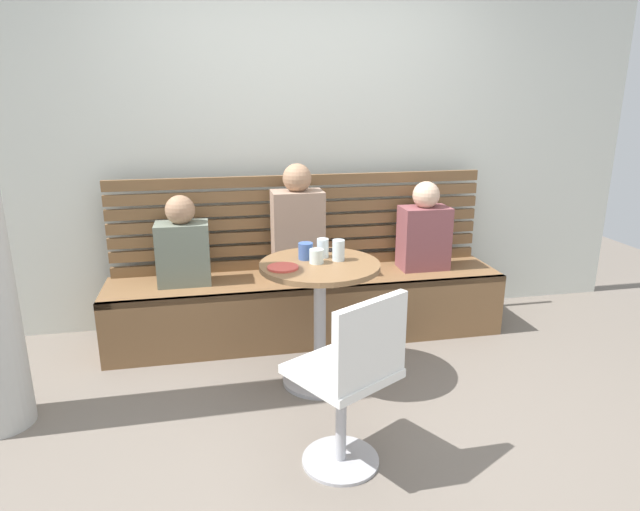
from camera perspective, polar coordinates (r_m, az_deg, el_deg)
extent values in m
plane|color=#70665B|center=(2.91, 3.21, -18.05)|extent=(8.00, 8.00, 0.00)
cube|color=silver|center=(4.01, -2.54, 13.62)|extent=(5.20, 0.10, 2.90)
cube|color=brown|center=(3.84, -1.27, -5.33)|extent=(2.70, 0.52, 0.44)
cube|color=brown|center=(3.55, -0.59, -3.75)|extent=(2.70, 0.04, 0.04)
cube|color=brown|center=(3.98, -1.91, -0.64)|extent=(2.65, 0.04, 0.07)
cube|color=brown|center=(3.95, -1.92, 0.87)|extent=(2.65, 0.04, 0.07)
cube|color=brown|center=(3.93, -1.93, 2.23)|extent=(2.65, 0.04, 0.07)
cube|color=brown|center=(3.90, -1.95, 3.62)|extent=(2.65, 0.04, 0.07)
cube|color=brown|center=(3.88, -1.96, 5.01)|extent=(2.65, 0.04, 0.07)
cube|color=brown|center=(3.87, -1.98, 6.43)|extent=(2.65, 0.04, 0.07)
cube|color=brown|center=(3.85, -1.99, 7.85)|extent=(2.65, 0.04, 0.07)
cylinder|color=#ADADB2|center=(3.35, -0.02, -12.76)|extent=(0.44, 0.44, 0.02)
cylinder|color=#ADADB2|center=(3.19, -0.02, -7.19)|extent=(0.07, 0.07, 0.69)
cylinder|color=brown|center=(3.06, -0.02, -1.04)|extent=(0.68, 0.68, 0.03)
cylinder|color=#ADADB2|center=(2.73, 2.15, -20.50)|extent=(0.36, 0.36, 0.02)
cylinder|color=#ADADB2|center=(2.60, 2.20, -16.67)|extent=(0.05, 0.05, 0.45)
cube|color=white|center=(2.48, 2.27, -11.92)|extent=(0.55, 0.55, 0.04)
cube|color=white|center=(2.28, 5.30, -8.98)|extent=(0.37, 0.23, 0.36)
cube|color=#9E7F6B|center=(3.69, -2.34, 2.17)|extent=(0.34, 0.22, 0.60)
sphere|color=#A37A5B|center=(3.61, -2.41, 8.07)|extent=(0.19, 0.19, 0.19)
cube|color=brown|center=(3.97, 10.76, 1.82)|extent=(0.34, 0.22, 0.45)
sphere|color=#DBB293|center=(3.90, 11.00, 6.21)|extent=(0.19, 0.19, 0.19)
cube|color=slate|center=(3.69, -14.06, 0.21)|extent=(0.34, 0.22, 0.41)
sphere|color=#A37A5B|center=(3.62, -14.37, 4.62)|extent=(0.19, 0.19, 0.19)
cylinder|color=silver|center=(3.04, -0.37, -0.08)|extent=(0.08, 0.08, 0.08)
cylinder|color=white|center=(3.15, 0.29, 0.78)|extent=(0.07, 0.07, 0.11)
cylinder|color=#3D5B9E|center=(3.12, -1.51, 0.47)|extent=(0.08, 0.08, 0.09)
cylinder|color=silver|center=(3.09, 1.94, 0.55)|extent=(0.07, 0.07, 0.12)
cylinder|color=#DB4C42|center=(2.97, -3.89, -1.25)|extent=(0.17, 0.17, 0.01)
cube|color=black|center=(3.31, 0.07, 0.61)|extent=(0.15, 0.11, 0.01)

